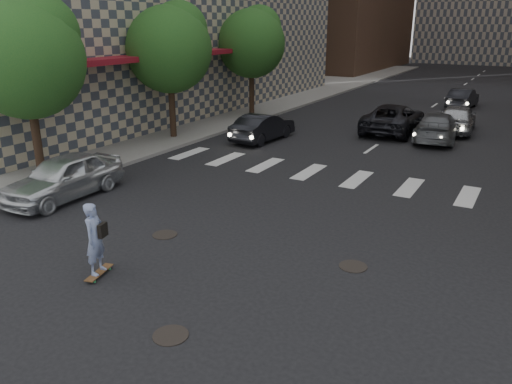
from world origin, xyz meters
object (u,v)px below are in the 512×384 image
(skateboarder, at_px, (95,239))
(traffic_car_b, at_px, (437,127))
(tree_a, at_px, (29,54))
(tree_b, at_px, (171,45))
(tree_c, at_px, (253,40))
(traffic_car_a, at_px, (263,127))
(traffic_car_e, at_px, (463,98))
(silver_sedan, at_px, (64,177))
(traffic_car_c, at_px, (393,118))
(traffic_car_d, at_px, (457,118))

(skateboarder, xyz_separation_m, traffic_car_b, (4.10, 18.84, -0.26))
(tree_a, height_order, tree_b, same)
(tree_c, bearing_deg, traffic_car_b, -8.44)
(skateboarder, relative_size, traffic_car_b, 0.38)
(traffic_car_a, relative_size, traffic_car_e, 1.02)
(traffic_car_e, bearing_deg, silver_sedan, 75.41)
(tree_b, xyz_separation_m, traffic_car_a, (4.11, 1.86, -3.96))
(tree_c, xyz_separation_m, traffic_car_e, (11.33, 9.59, -3.97))
(tree_c, xyz_separation_m, traffic_car_c, (9.30, -0.89, -3.88))
(silver_sedan, bearing_deg, traffic_car_a, 79.60)
(tree_b, bearing_deg, traffic_car_e, 57.23)
(skateboarder, xyz_separation_m, traffic_car_a, (-3.54, 14.45, -0.28))
(silver_sedan, xyz_separation_m, traffic_car_b, (9.30, 15.39, -0.05))
(skateboarder, relative_size, traffic_car_c, 0.33)
(traffic_car_c, xyz_separation_m, traffic_car_d, (3.00, 1.75, 0.00))
(traffic_car_b, bearing_deg, skateboarder, 72.57)
(tree_b, height_order, traffic_car_e, tree_b)
(traffic_car_a, height_order, traffic_car_d, traffic_car_d)
(tree_a, xyz_separation_m, traffic_car_d, (12.30, 16.86, -3.88))
(tree_a, xyz_separation_m, traffic_car_b, (11.75, 14.26, -3.94))
(silver_sedan, relative_size, traffic_car_d, 0.98)
(tree_a, xyz_separation_m, traffic_car_a, (4.11, 9.86, -3.96))
(tree_a, bearing_deg, traffic_car_a, 67.36)
(tree_a, distance_m, traffic_car_b, 18.89)
(tree_b, height_order, silver_sedan, tree_b)
(traffic_car_a, height_order, traffic_car_c, traffic_car_c)
(traffic_car_a, height_order, traffic_car_b, traffic_car_b)
(tree_a, bearing_deg, tree_b, 90.00)
(tree_b, relative_size, traffic_car_a, 1.58)
(tree_b, distance_m, skateboarder, 15.18)
(tree_a, relative_size, tree_c, 1.00)
(traffic_car_d, relative_size, traffic_car_e, 1.10)
(traffic_car_d, bearing_deg, traffic_car_a, 36.76)
(tree_a, height_order, traffic_car_e, tree_a)
(tree_a, xyz_separation_m, tree_b, (0.00, 8.00, 0.00))
(traffic_car_c, height_order, traffic_car_e, traffic_car_c)
(tree_c, relative_size, silver_sedan, 1.50)
(skateboarder, height_order, traffic_car_b, skateboarder)
(tree_b, xyz_separation_m, silver_sedan, (2.45, -9.14, -3.89))
(tree_b, bearing_deg, silver_sedan, -74.96)
(tree_c, distance_m, traffic_car_e, 15.37)
(tree_b, distance_m, traffic_car_a, 6.01)
(tree_b, xyz_separation_m, traffic_car_e, (11.33, 17.59, -3.97))
(silver_sedan, relative_size, traffic_car_a, 1.06)
(traffic_car_a, distance_m, traffic_car_e, 17.31)
(tree_b, distance_m, traffic_car_d, 15.65)
(traffic_car_b, bearing_deg, tree_b, 22.88)
(traffic_car_c, distance_m, traffic_car_d, 3.47)
(traffic_car_b, xyz_separation_m, traffic_car_d, (0.54, 2.61, 0.06))
(traffic_car_d, bearing_deg, tree_a, 50.12)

